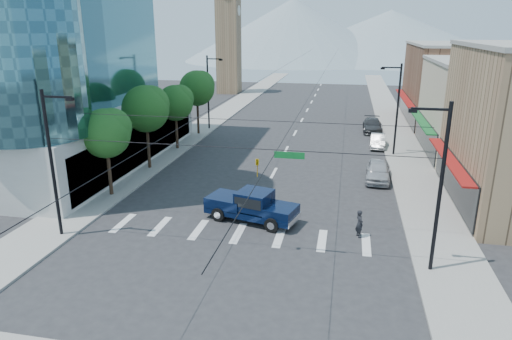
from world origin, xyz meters
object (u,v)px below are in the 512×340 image
object	(u,v)px
pedestrian	(359,224)
parked_car_far	(372,125)
parked_car_mid	(378,141)
parked_car_near	(378,171)
pickup_truck	(251,205)

from	to	relation	value
pedestrian	parked_car_far	bearing A→B (deg)	-27.86
pedestrian	parked_car_mid	distance (m)	22.58
parked_car_near	parked_car_mid	distance (m)	11.20
parked_car_near	parked_car_mid	size ratio (longest dim) A/B	1.16
pedestrian	parked_car_mid	world-z (taller)	pedestrian
parked_car_near	parked_car_far	size ratio (longest dim) A/B	0.90
pickup_truck	parked_car_near	world-z (taller)	pickup_truck
parked_car_near	parked_car_far	bearing A→B (deg)	92.56
pickup_truck	parked_car_mid	xyz separation A→B (m)	(9.22, 21.35, -0.39)
parked_car_near	parked_car_far	distance (m)	18.78
pedestrian	parked_car_far	world-z (taller)	pedestrian
pickup_truck	pedestrian	distance (m)	7.07
parked_car_far	parked_car_near	bearing A→B (deg)	-90.86
pedestrian	parked_car_mid	xyz separation A→B (m)	(2.24, 22.47, -0.18)
pedestrian	parked_car_near	distance (m)	11.41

